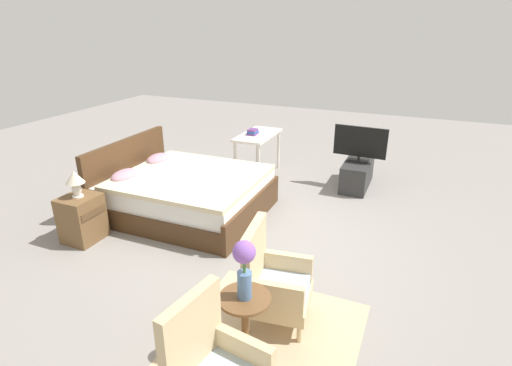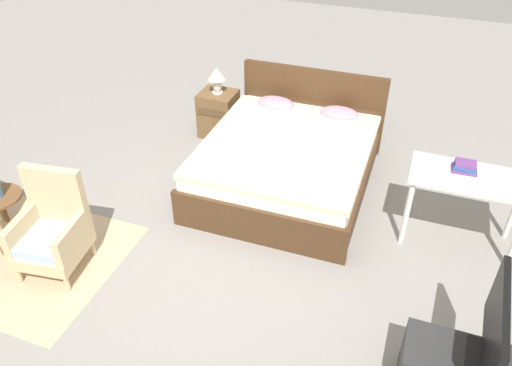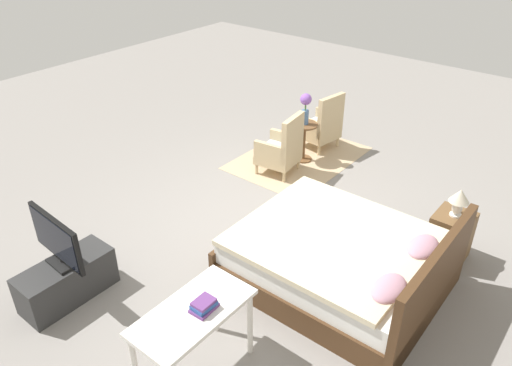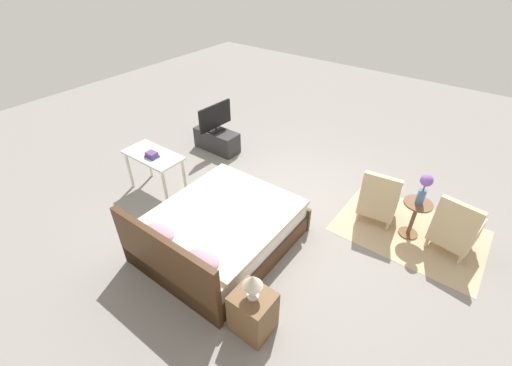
{
  "view_description": "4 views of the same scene",
  "coord_description": "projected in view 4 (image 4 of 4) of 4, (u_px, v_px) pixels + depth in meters",
  "views": [
    {
      "loc": [
        -4.09,
        -1.77,
        2.52
      ],
      "look_at": [
        0.06,
        0.01,
        0.69
      ],
      "focal_mm": 28.0,
      "sensor_mm": 36.0,
      "label": 1
    },
    {
      "loc": [
        1.46,
        -3.22,
        3.25
      ],
      "look_at": [
        0.18,
        0.28,
        0.58
      ],
      "focal_mm": 35.0,
      "sensor_mm": 36.0,
      "label": 2
    },
    {
      "loc": [
        3.96,
        3.04,
        3.67
      ],
      "look_at": [
        0.24,
        0.04,
        0.83
      ],
      "focal_mm": 35.0,
      "sensor_mm": 36.0,
      "label": 3
    },
    {
      "loc": [
        -2.3,
        3.67,
        3.67
      ],
      "look_at": [
        0.29,
        0.24,
        0.57
      ],
      "focal_mm": 24.0,
      "sensor_mm": 36.0,
      "label": 4
    }
  ],
  "objects": [
    {
      "name": "vanity_desk",
      "position": [
        154.0,
        160.0,
        5.73
      ],
      "size": [
        1.04,
        0.52,
        0.75
      ],
      "color": "silver",
      "rests_on": "ground_plane"
    },
    {
      "name": "armchair_by_window_right",
      "position": [
        379.0,
        200.0,
        5.26
      ],
      "size": [
        0.61,
        0.61,
        0.92
      ],
      "color": "#CCB284",
      "rests_on": "floor_rug"
    },
    {
      "name": "table_lamp",
      "position": [
        253.0,
        283.0,
        3.5
      ],
      "size": [
        0.22,
        0.22,
        0.33
      ],
      "color": "silver",
      "rests_on": "nightstand"
    },
    {
      "name": "ground_plane",
      "position": [
        279.0,
        210.0,
        5.65
      ],
      "size": [
        16.0,
        16.0,
        0.0
      ],
      "primitive_type": "plane",
      "color": "gray"
    },
    {
      "name": "tv_stand",
      "position": [
        217.0,
        140.0,
        7.15
      ],
      "size": [
        0.96,
        0.4,
        0.44
      ],
      "color": "#2D2D2D",
      "rests_on": "ground_plane"
    },
    {
      "name": "side_table",
      "position": [
        414.0,
        215.0,
        4.98
      ],
      "size": [
        0.4,
        0.4,
        0.61
      ],
      "color": "brown",
      "rests_on": "ground_plane"
    },
    {
      "name": "book_stack",
      "position": [
        152.0,
        155.0,
        5.57
      ],
      "size": [
        0.22,
        0.16,
        0.09
      ],
      "color": "#66387A",
      "rests_on": "vanity_desk"
    },
    {
      "name": "floor_rug",
      "position": [
        409.0,
        231.0,
        5.25
      ],
      "size": [
        2.1,
        1.5,
        0.01
      ],
      "color": "tan",
      "rests_on": "ground_plane"
    },
    {
      "name": "nightstand",
      "position": [
        253.0,
        312.0,
        3.79
      ],
      "size": [
        0.44,
        0.41,
        0.58
      ],
      "color": "brown",
      "rests_on": "ground_plane"
    },
    {
      "name": "bed",
      "position": [
        219.0,
        231.0,
        4.82
      ],
      "size": [
        1.74,
        2.09,
        0.96
      ],
      "color": "#472D19",
      "rests_on": "ground_plane"
    },
    {
      "name": "armchair_by_window_left",
      "position": [
        455.0,
        229.0,
        4.73
      ],
      "size": [
        0.62,
        0.62,
        0.92
      ],
      "color": "#CCB284",
      "rests_on": "floor_rug"
    },
    {
      "name": "flower_vase",
      "position": [
        425.0,
        186.0,
        4.68
      ],
      "size": [
        0.17,
        0.17,
        0.48
      ],
      "color": "#4C709E",
      "rests_on": "side_table"
    },
    {
      "name": "tv_flatscreen",
      "position": [
        215.0,
        117.0,
        6.85
      ],
      "size": [
        0.22,
        0.83,
        0.56
      ],
      "color": "black",
      "rests_on": "tv_stand"
    }
  ]
}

